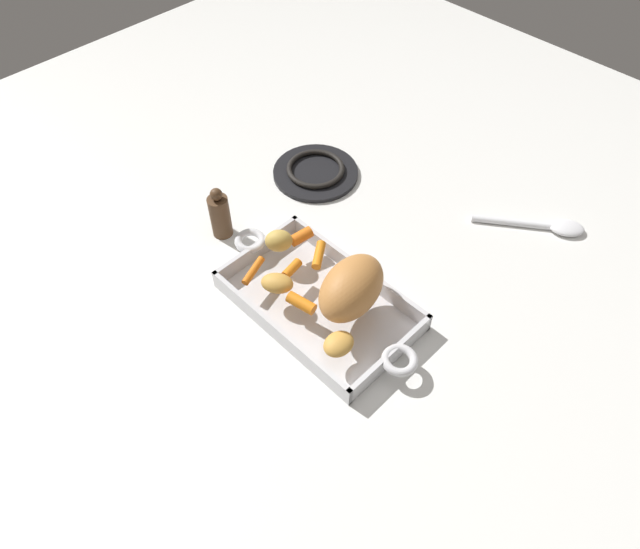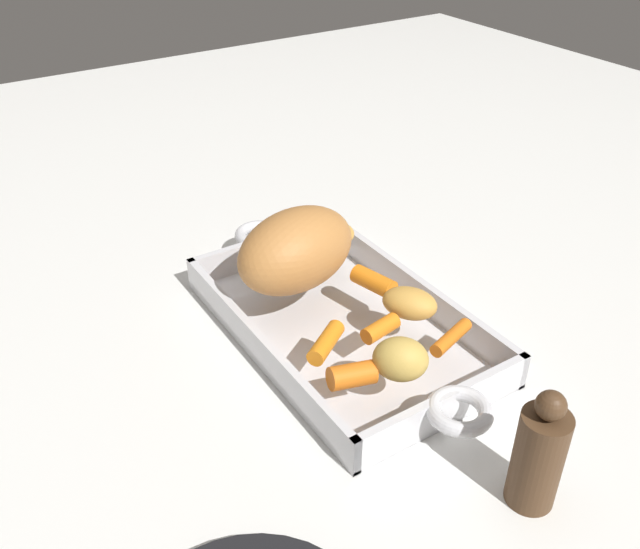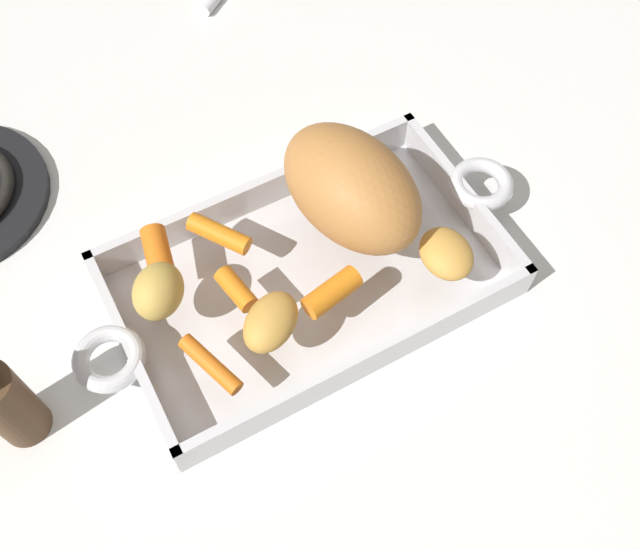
% 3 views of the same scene
% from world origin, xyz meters
% --- Properties ---
extents(ground_plane, '(2.35, 2.35, 0.00)m').
position_xyz_m(ground_plane, '(0.00, 0.00, 0.00)').
color(ground_plane, white).
extents(roasting_dish, '(0.45, 0.22, 0.04)m').
position_xyz_m(roasting_dish, '(0.00, 0.00, 0.01)').
color(roasting_dish, silver).
rests_on(roasting_dish, ground_plane).
extents(pork_roast, '(0.13, 0.17, 0.09)m').
position_xyz_m(pork_roast, '(0.06, 0.02, 0.09)').
color(pork_roast, '#BC7A3D').
rests_on(pork_roast, roasting_dish).
extents(baby_carrot_southwest, '(0.03, 0.05, 0.02)m').
position_xyz_m(baby_carrot_southwest, '(-0.07, -0.00, 0.05)').
color(baby_carrot_southwest, orange).
rests_on(baby_carrot_southwest, roasting_dish).
extents(baby_carrot_southeast, '(0.06, 0.03, 0.02)m').
position_xyz_m(baby_carrot_southeast, '(-0.00, -0.04, 0.05)').
color(baby_carrot_southeast, orange).
rests_on(baby_carrot_southeast, roasting_dish).
extents(baby_carrot_long, '(0.05, 0.06, 0.02)m').
position_xyz_m(baby_carrot_long, '(-0.06, 0.06, 0.05)').
color(baby_carrot_long, orange).
rests_on(baby_carrot_long, roasting_dish).
extents(baby_carrot_northwest, '(0.03, 0.05, 0.03)m').
position_xyz_m(baby_carrot_northwest, '(-0.12, 0.07, 0.06)').
color(baby_carrot_northwest, orange).
rests_on(baby_carrot_northwest, roasting_dish).
extents(baby_carrot_short, '(0.03, 0.07, 0.02)m').
position_xyz_m(baby_carrot_short, '(-0.12, -0.05, 0.05)').
color(baby_carrot_short, orange).
rests_on(baby_carrot_short, roasting_dish).
extents(potato_near_roast, '(0.05, 0.06, 0.03)m').
position_xyz_m(potato_near_roast, '(0.11, -0.06, 0.06)').
color(potato_near_roast, gold).
rests_on(potato_near_roast, roasting_dish).
extents(potato_golden_small, '(0.07, 0.07, 0.04)m').
position_xyz_m(potato_golden_small, '(-0.13, 0.02, 0.07)').
color(potato_golden_small, gold).
rests_on(potato_golden_small, roasting_dish).
extents(potato_whole, '(0.07, 0.07, 0.03)m').
position_xyz_m(potato_whole, '(-0.06, -0.05, 0.06)').
color(potato_whole, gold).
rests_on(potato_whole, roasting_dish).
extents(pepper_mill, '(0.04, 0.04, 0.12)m').
position_xyz_m(pepper_mill, '(-0.28, -0.01, 0.05)').
color(pepper_mill, '#4C331E').
rests_on(pepper_mill, ground_plane).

